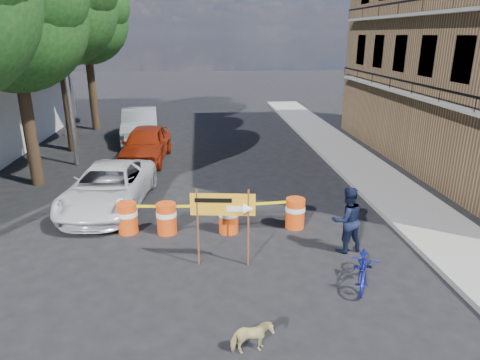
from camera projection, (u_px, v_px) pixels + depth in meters
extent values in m
plane|color=black|center=(228.00, 271.00, 10.33)|extent=(120.00, 120.00, 0.00)
cube|color=gray|center=(378.00, 180.00, 16.51)|extent=(2.40, 40.00, 0.15)
cylinder|color=#332316|center=(28.00, 123.00, 15.55)|extent=(0.44, 0.44, 4.76)
sphere|color=#123F15|center=(12.00, 18.00, 14.40)|extent=(5.00, 5.00, 5.00)
sphere|color=#123F15|center=(0.00, 39.00, 15.14)|extent=(3.50, 3.50, 3.50)
cylinder|color=#332316|center=(67.00, 96.00, 20.17)|extent=(0.44, 0.44, 5.32)
sphere|color=#123F15|center=(55.00, 5.00, 18.88)|extent=(5.40, 5.40, 5.40)
sphere|color=#123F15|center=(44.00, 24.00, 19.69)|extent=(3.78, 3.78, 3.78)
cylinder|color=#332316|center=(92.00, 88.00, 24.95)|extent=(0.44, 0.44, 4.93)
sphere|color=#123F15|center=(85.00, 20.00, 23.75)|extent=(4.80, 4.80, 4.80)
sphere|color=#123F15|center=(96.00, 3.00, 23.09)|extent=(3.60, 3.60, 3.60)
sphere|color=#123F15|center=(76.00, 34.00, 24.48)|extent=(3.36, 3.36, 3.36)
cylinder|color=gray|center=(65.00, 71.00, 17.46)|extent=(0.16, 0.16, 8.00)
cylinder|color=red|center=(127.00, 218.00, 12.20)|extent=(0.56, 0.56, 0.90)
cylinder|color=white|center=(127.00, 213.00, 12.15)|extent=(0.58, 0.58, 0.14)
cylinder|color=red|center=(167.00, 218.00, 12.18)|extent=(0.56, 0.56, 0.90)
cylinder|color=white|center=(166.00, 214.00, 12.13)|extent=(0.58, 0.58, 0.14)
cylinder|color=red|center=(229.00, 218.00, 12.23)|extent=(0.56, 0.56, 0.90)
cylinder|color=white|center=(229.00, 213.00, 12.18)|extent=(0.58, 0.58, 0.14)
cylinder|color=red|center=(295.00, 213.00, 12.54)|extent=(0.56, 0.56, 0.90)
cylinder|color=white|center=(295.00, 208.00, 12.49)|extent=(0.58, 0.58, 0.14)
cylinder|color=#592D19|center=(198.00, 228.00, 10.32)|extent=(0.05, 0.05, 1.99)
cylinder|color=#592D19|center=(248.00, 228.00, 10.28)|extent=(0.05, 0.05, 1.99)
cube|color=orange|center=(223.00, 205.00, 10.11)|extent=(1.54, 0.22, 0.55)
cube|color=white|center=(236.00, 209.00, 10.11)|extent=(0.44, 0.07, 0.13)
cone|color=white|center=(248.00, 209.00, 10.10)|extent=(0.28, 0.32, 0.29)
cube|color=black|center=(213.00, 200.00, 10.06)|extent=(0.88, 0.12, 0.11)
imported|color=black|center=(347.00, 220.00, 11.03)|extent=(0.98, 0.83, 1.77)
imported|color=#141BA6|center=(365.00, 250.00, 9.55)|extent=(0.88, 1.04, 1.69)
imported|color=#CEBA76|center=(252.00, 338.00, 7.59)|extent=(0.79, 0.46, 0.63)
imported|color=silver|center=(109.00, 187.00, 13.95)|extent=(2.79, 5.21, 1.39)
imported|color=#A92B0E|center=(146.00, 144.00, 19.10)|extent=(2.19, 4.69, 1.55)
imported|color=#B6B8BE|center=(140.00, 125.00, 22.85)|extent=(2.32, 5.32, 1.70)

